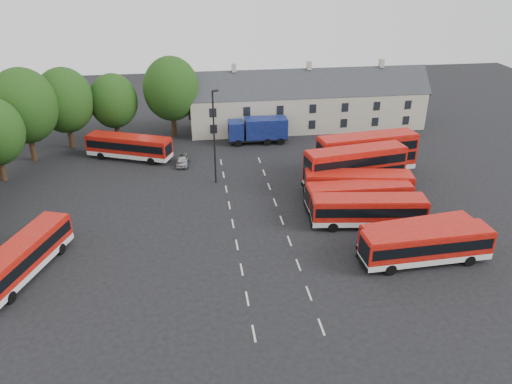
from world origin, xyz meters
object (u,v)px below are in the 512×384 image
Objects in this scene: lamppost at (214,135)px; bus_west at (22,256)px; box_truck at (259,129)px; silver_car at (183,160)px; bus_row_a at (426,244)px; bus_dd_south at (355,165)px.

bus_west is at bearing -136.67° from lamppost.
silver_car is (-10.67, -6.45, -1.38)m from box_truck.
box_truck is 14.64m from lamppost.
lamppost is (3.85, -5.91, 5.26)m from silver_car.
box_truck is 12.54m from silver_car.
silver_car is 8.80m from lamppost.
box_truck is (23.98, 28.55, 0.13)m from bus_west.
lamppost reaches higher than bus_row_a.
bus_west is (-34.18, 2.90, -0.06)m from bus_row_a.
bus_dd_south is 3.21× the size of silver_car.
bus_west is 1.02× the size of lamppost.
bus_dd_south is (-1.41, 15.68, 0.78)m from bus_row_a.
lamppost is (-15.62, 3.40, 3.17)m from bus_dd_south.
bus_dd_south is 18.06m from box_truck.
silver_car is (-20.87, 24.99, -1.31)m from bus_row_a.
bus_dd_south is 21.68m from silver_car.
silver_car is (-19.47, 9.31, -2.09)m from bus_dd_south.
box_truck is at bearing -19.96° from bus_west.
bus_row_a reaches higher than bus_west.
bus_dd_south reaches higher than silver_car.
bus_row_a is 0.97× the size of bus_dd_south.
bus_dd_south is 1.45× the size of box_truck.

